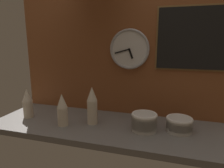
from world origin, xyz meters
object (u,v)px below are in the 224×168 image
object	(u,v)px
cup_stack_center_left	(62,110)
menu_board	(191,39)
cup_stack_far_left	(28,103)
cup_stack_center	(92,105)
bowl_stack_far_right	(179,124)
bowl_stack_right	(144,121)
wall_clock	(129,49)

from	to	relation	value
cup_stack_center_left	menu_board	xyz separation A→B (m)	(0.81, 0.35, 0.47)
cup_stack_center_left	menu_board	bearing A→B (deg)	23.25
menu_board	cup_stack_far_left	bearing A→B (deg)	-165.65
cup_stack_center	bowl_stack_far_right	xyz separation A→B (m)	(0.58, 0.04, -0.08)
cup_stack_center	bowl_stack_right	distance (m)	0.37
cup_stack_center_left	menu_board	size ratio (longest dim) A/B	0.47
cup_stack_far_left	bowl_stack_far_right	size ratio (longest dim) A/B	1.34
cup_stack_far_left	bowl_stack_right	xyz separation A→B (m)	(0.87, 0.02, -0.05)
cup_stack_far_left	cup_stack_center	world-z (taller)	cup_stack_center
cup_stack_center	menu_board	world-z (taller)	menu_board
cup_stack_center_left	bowl_stack_far_right	xyz separation A→B (m)	(0.76, 0.12, -0.06)
bowl_stack_right	bowl_stack_far_right	world-z (taller)	bowl_stack_right
menu_board	wall_clock	bearing A→B (deg)	-178.79
wall_clock	menu_board	distance (m)	0.43
cup_stack_center	wall_clock	bearing A→B (deg)	51.38
cup_stack_far_left	wall_clock	xyz separation A→B (m)	(0.71, 0.28, 0.39)
bowl_stack_right	menu_board	distance (m)	0.64
cup_stack_center	bowl_stack_right	bearing A→B (deg)	-1.25
cup_stack_center_left	cup_stack_center	bearing A→B (deg)	25.07
bowl_stack_far_right	wall_clock	distance (m)	0.63
bowl_stack_far_right	wall_clock	world-z (taller)	wall_clock
cup_stack_center_left	bowl_stack_far_right	world-z (taller)	cup_stack_center_left
bowl_stack_far_right	wall_clock	size ratio (longest dim) A/B	0.56
cup_stack_center	bowl_stack_far_right	bearing A→B (deg)	3.92
cup_stack_center	bowl_stack_right	world-z (taller)	cup_stack_center
cup_stack_far_left	menu_board	bearing A→B (deg)	14.35
bowl_stack_right	wall_clock	size ratio (longest dim) A/B	0.56
bowl_stack_right	wall_clock	world-z (taller)	wall_clock
bowl_stack_right	menu_board	size ratio (longest dim) A/B	0.35
bowl_stack_right	menu_board	world-z (taller)	menu_board
cup_stack_center	cup_stack_center_left	bearing A→B (deg)	-154.93
cup_stack_far_left	bowl_stack_far_right	distance (m)	1.09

